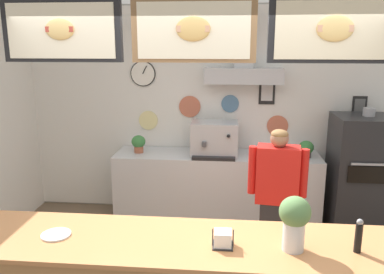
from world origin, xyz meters
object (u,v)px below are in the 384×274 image
(pizza_oven, at_px, (363,175))
(condiment_plate, at_px, (56,235))
(napkin_holder, at_px, (223,239))
(potted_thyme, at_px, (139,143))
(basil_vase, at_px, (294,222))
(shop_worker, at_px, (276,203))
(pepper_grinder, at_px, (359,236))
(potted_sage, at_px, (306,149))
(espresso_machine, at_px, (214,139))

(pizza_oven, bearing_deg, condiment_plate, -138.53)
(napkin_holder, bearing_deg, condiment_plate, 178.00)
(potted_thyme, xyz_separation_m, basil_vase, (1.59, -2.66, 0.21))
(napkin_holder, bearing_deg, shop_worker, 69.47)
(basil_vase, xyz_separation_m, napkin_holder, (-0.44, 0.00, -0.14))
(shop_worker, relative_size, napkin_holder, 11.28)
(potted_thyme, bearing_deg, pepper_grinder, -53.15)
(pepper_grinder, xyz_separation_m, napkin_holder, (-0.83, -0.01, -0.06))
(potted_thyme, bearing_deg, potted_sage, -0.68)
(potted_thyme, relative_size, condiment_plate, 1.17)
(potted_sage, bearing_deg, basil_vase, -102.10)
(pizza_oven, distance_m, espresso_machine, 1.88)
(pepper_grinder, bearing_deg, basil_vase, -178.77)
(potted_thyme, distance_m, pepper_grinder, 3.31)
(condiment_plate, height_order, basil_vase, basil_vase)
(shop_worker, bearing_deg, potted_thyme, -31.90)
(pizza_oven, xyz_separation_m, shop_worker, (-1.19, -1.20, 0.09))
(pepper_grinder, bearing_deg, espresso_machine, 110.55)
(basil_vase, bearing_deg, condiment_plate, 178.48)
(pepper_grinder, bearing_deg, potted_sage, 86.27)
(pizza_oven, height_order, potted_sage, pizza_oven)
(potted_thyme, height_order, basil_vase, basil_vase)
(pizza_oven, bearing_deg, potted_sage, 170.73)
(shop_worker, bearing_deg, napkin_holder, 76.61)
(potted_thyme, bearing_deg, condiment_plate, -89.29)
(potted_thyme, bearing_deg, pizza_oven, -2.76)
(shop_worker, relative_size, espresso_machine, 2.61)
(shop_worker, bearing_deg, basil_vase, 94.72)
(espresso_machine, distance_m, pepper_grinder, 2.81)
(potted_sage, xyz_separation_m, napkin_holder, (-1.00, -2.63, 0.08))
(basil_vase, bearing_deg, shop_worker, 87.58)
(pizza_oven, height_order, potted_thyme, pizza_oven)
(condiment_plate, height_order, pepper_grinder, pepper_grinder)
(potted_sage, bearing_deg, pepper_grinder, -93.73)
(basil_vase, bearing_deg, espresso_machine, 102.67)
(potted_sage, xyz_separation_m, basil_vase, (-0.56, -2.63, 0.23))
(espresso_machine, distance_m, basil_vase, 2.71)
(pizza_oven, distance_m, potted_sage, 0.75)
(pepper_grinder, bearing_deg, potted_thyme, 126.85)
(condiment_plate, relative_size, basil_vase, 0.56)
(potted_thyme, bearing_deg, espresso_machine, -0.85)
(pizza_oven, bearing_deg, pepper_grinder, -108.74)
(pepper_grinder, bearing_deg, napkin_holder, -179.57)
(shop_worker, height_order, pepper_grinder, shop_worker)
(pizza_oven, height_order, condiment_plate, pizza_oven)
(basil_vase, bearing_deg, napkin_holder, 179.71)
(pizza_oven, distance_m, pepper_grinder, 2.69)
(pizza_oven, xyz_separation_m, condiment_plate, (-2.80, -2.48, 0.33))
(potted_thyme, xyz_separation_m, condiment_plate, (0.03, -2.61, 0.03))
(potted_sage, height_order, napkin_holder, napkin_holder)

